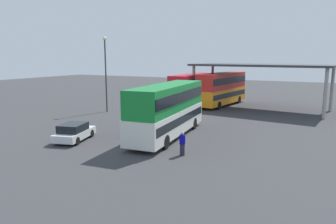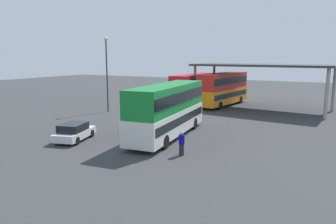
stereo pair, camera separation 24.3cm
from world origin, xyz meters
The scene contains 8 objects.
ground_plane centered at (0.00, 0.00, 0.00)m, with size 140.00×140.00×0.00m, color #363639.
double_decker_main centered at (0.34, 3.94, 2.30)m, with size 3.49×10.96×4.18m.
parked_hatchback centered at (-5.47, -0.50, 0.67)m, with size 2.71×4.17×1.35m.
double_decker_near_canopy centered at (-4.96, 21.35, 2.22)m, with size 2.58×10.33×4.04m.
double_decker_mid_row centered at (-0.88, 21.89, 2.34)m, with size 3.84×10.43×4.28m.
depot_canopy centered at (4.04, 21.41, 5.10)m, with size 17.23×8.57×5.47m.
lamppost_tall centered at (-11.38, 11.09, 5.34)m, with size 0.44×0.44×8.60m.
pedestrian_waiting centered at (3.44, -0.09, 0.79)m, with size 0.38×0.38×1.59m.
Camera 1 is at (11.60, -18.06, 6.33)m, focal length 33.63 mm.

